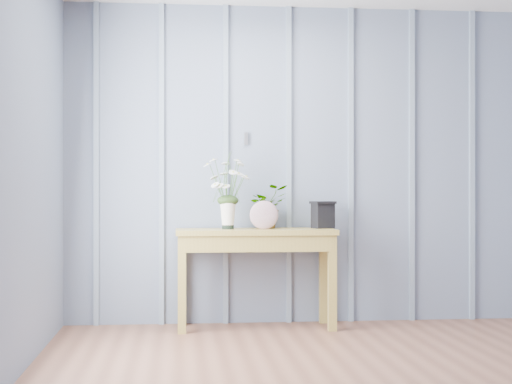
{
  "coord_description": "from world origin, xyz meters",
  "views": [
    {
      "loc": [
        -1.12,
        -3.9,
        1.02
      ],
      "look_at": [
        -0.54,
        1.94,
        1.03
      ],
      "focal_mm": 55.0,
      "sensor_mm": 36.0,
      "label": 1
    }
  ],
  "objects": [
    {
      "name": "carved_box",
      "position": [
        -0.01,
        2.06,
        0.86
      ],
      "size": [
        0.2,
        0.18,
        0.21
      ],
      "color": "black",
      "rests_on": "sideboard"
    },
    {
      "name": "felt_disc_vessel",
      "position": [
        -0.48,
        1.92,
        0.86
      ],
      "size": [
        0.22,
        0.07,
        0.22
      ],
      "primitive_type": "ellipsoid",
      "rotation": [
        0.0,
        0.0,
        -0.06
      ],
      "color": "#7C3D57",
      "rests_on": "sideboard"
    },
    {
      "name": "sideboard",
      "position": [
        -0.54,
        1.99,
        0.64
      ],
      "size": [
        1.2,
        0.45,
        0.75
      ],
      "color": "olive",
      "rests_on": "ground"
    },
    {
      "name": "spider_plant",
      "position": [
        -0.44,
        2.12,
        0.92
      ],
      "size": [
        0.37,
        0.35,
        0.34
      ],
      "primitive_type": "imported",
      "rotation": [
        0.0,
        0.0,
        0.34
      ],
      "color": "#223B17",
      "rests_on": "sideboard"
    },
    {
      "name": "daisy_vase",
      "position": [
        -0.75,
        1.98,
        1.1
      ],
      "size": [
        0.39,
        0.3,
        0.56
      ],
      "color": "black",
      "rests_on": "sideboard"
    },
    {
      "name": "room_shell",
      "position": [
        -0.0,
        0.92,
        1.99
      ],
      "size": [
        4.0,
        4.5,
        2.5
      ],
      "color": "gray",
      "rests_on": "ground"
    }
  ]
}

